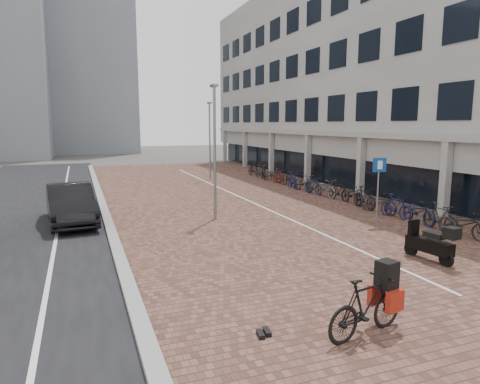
% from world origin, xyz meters
% --- Properties ---
extents(ground, '(140.00, 140.00, 0.00)m').
position_xyz_m(ground, '(0.00, 0.00, 0.00)').
color(ground, '#474442').
rests_on(ground, ground).
extents(plaza_brick, '(14.50, 42.00, 0.04)m').
position_xyz_m(plaza_brick, '(2.00, 12.00, 0.01)').
color(plaza_brick, brown).
rests_on(plaza_brick, ground).
extents(street_asphalt, '(8.00, 50.00, 0.03)m').
position_xyz_m(street_asphalt, '(-9.00, 12.00, 0.01)').
color(street_asphalt, black).
rests_on(street_asphalt, ground).
extents(curb, '(0.35, 42.00, 0.14)m').
position_xyz_m(curb, '(-5.10, 12.00, 0.07)').
color(curb, gray).
rests_on(curb, ground).
extents(lane_line, '(0.12, 44.00, 0.00)m').
position_xyz_m(lane_line, '(-7.00, 12.00, 0.02)').
color(lane_line, white).
rests_on(lane_line, street_asphalt).
extents(parking_line, '(0.10, 30.00, 0.00)m').
position_xyz_m(parking_line, '(2.20, 12.00, 0.04)').
color(parking_line, white).
rests_on(parking_line, plaza_brick).
extents(office_building, '(8.40, 40.00, 15.00)m').
position_xyz_m(office_building, '(12.97, 16.00, 8.44)').
color(office_building, '#A8A8A2').
rests_on(office_building, ground).
extents(car_dark, '(2.15, 5.03, 1.61)m').
position_xyz_m(car_dark, '(-6.50, 8.42, 0.81)').
color(car_dark, black).
rests_on(car_dark, ground).
extents(hero_bike, '(2.07, 0.98, 1.41)m').
position_xyz_m(hero_bike, '(-1.11, -3.77, 0.63)').
color(hero_bike, black).
rests_on(hero_bike, ground).
extents(shoes, '(0.45, 0.39, 0.10)m').
position_xyz_m(shoes, '(-2.94, -3.11, 0.05)').
color(shoes, black).
rests_on(shoes, ground).
extents(scooter_mid, '(0.75, 1.78, 1.19)m').
position_xyz_m(scooter_mid, '(3.50, -0.63, 0.59)').
color(scooter_mid, black).
rests_on(scooter_mid, ground).
extents(parking_sign, '(0.56, 0.15, 2.71)m').
position_xyz_m(parking_sign, '(5.12, 3.83, 1.85)').
color(parking_sign, slate).
rests_on(parking_sign, ground).
extents(lamp_near, '(0.12, 0.12, 5.59)m').
position_xyz_m(lamp_near, '(-0.76, 6.98, 2.79)').
color(lamp_near, gray).
rests_on(lamp_near, ground).
extents(lamp_far, '(0.12, 0.12, 5.52)m').
position_xyz_m(lamp_far, '(2.85, 19.74, 2.76)').
color(lamp_far, slate).
rests_on(lamp_far, ground).
extents(bike_row, '(1.20, 21.47, 1.05)m').
position_xyz_m(bike_row, '(6.66, 10.65, 0.52)').
color(bike_row, black).
rests_on(bike_row, ground).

